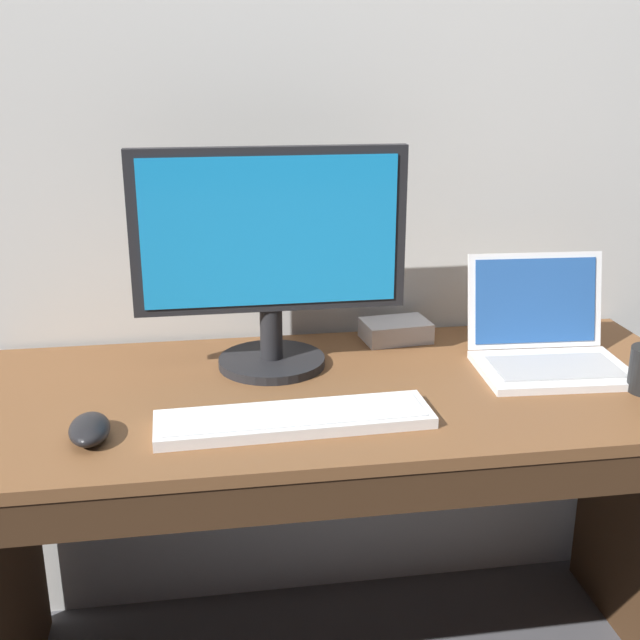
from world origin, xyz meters
name	(u,v)px	position (x,y,z in m)	size (l,w,h in m)	color
desk	(347,491)	(0.00, -0.01, 0.49)	(1.45, 0.64, 0.71)	brown
laptop_white	(547,349)	(0.43, 0.04, 0.75)	(0.31, 0.27, 0.22)	white
external_monitor	(270,255)	(-0.14, 0.12, 0.95)	(0.55, 0.22, 0.45)	black
wired_keyboard	(294,419)	(-0.12, -0.16, 0.72)	(0.49, 0.14, 0.02)	white
computer_mouse	(90,429)	(-0.47, -0.16, 0.73)	(0.07, 0.12, 0.04)	black
external_drive_box	(396,331)	(0.16, 0.25, 0.73)	(0.15, 0.10, 0.05)	silver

